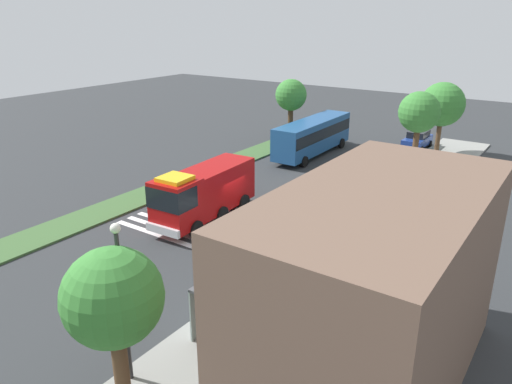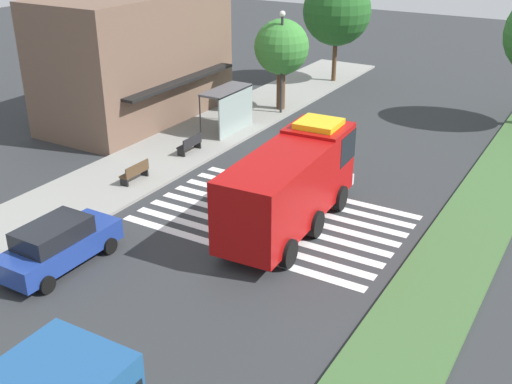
{
  "view_description": "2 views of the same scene",
  "coord_description": "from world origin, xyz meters",
  "px_view_note": "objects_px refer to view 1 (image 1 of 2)",
  "views": [
    {
      "loc": [
        24.42,
        18.81,
        12.88
      ],
      "look_at": [
        -0.68,
        1.46,
        1.72
      ],
      "focal_mm": 34.23,
      "sensor_mm": 36.0,
      "label": 1
    },
    {
      "loc": [
        -18.48,
        -11.36,
        12.05
      ],
      "look_at": [
        1.54,
        0.5,
        1.33
      ],
      "focal_mm": 43.67,
      "sensor_mm": 36.0,
      "label": 2
    }
  ],
  "objects_px": {
    "sidewalk_tree_far_west": "(442,105)",
    "sidewalk_tree_east": "(113,299)",
    "bus_stop_shelter": "(223,289)",
    "median_tree_far_west": "(291,96)",
    "fire_truck": "(202,192)",
    "sidewalk_tree_west": "(419,113)",
    "parked_car_mid": "(332,194)",
    "street_lamp": "(122,291)",
    "parked_car_west": "(417,139)",
    "transit_bus": "(313,134)",
    "bench_west_of_shelter": "(316,244)",
    "bench_near_shelter": "(274,276)"
  },
  "relations": [
    {
      "from": "fire_truck",
      "to": "parked_car_west",
      "type": "height_order",
      "value": "fire_truck"
    },
    {
      "from": "bench_near_shelter",
      "to": "median_tree_far_west",
      "type": "bearing_deg",
      "value": -150.62
    },
    {
      "from": "bus_stop_shelter",
      "to": "street_lamp",
      "type": "bearing_deg",
      "value": -9.23
    },
    {
      "from": "fire_truck",
      "to": "sidewalk_tree_east",
      "type": "height_order",
      "value": "sidewalk_tree_east"
    },
    {
      "from": "median_tree_far_west",
      "to": "transit_bus",
      "type": "bearing_deg",
      "value": 51.28
    },
    {
      "from": "transit_bus",
      "to": "bus_stop_shelter",
      "type": "bearing_deg",
      "value": -160.09
    },
    {
      "from": "fire_truck",
      "to": "sidewalk_tree_east",
      "type": "distance_m",
      "value": 16.0
    },
    {
      "from": "parked_car_west",
      "to": "transit_bus",
      "type": "distance_m",
      "value": 11.3
    },
    {
      "from": "sidewalk_tree_far_west",
      "to": "sidewalk_tree_west",
      "type": "height_order",
      "value": "sidewalk_tree_west"
    },
    {
      "from": "parked_car_west",
      "to": "sidewalk_tree_east",
      "type": "xyz_separation_m",
      "value": [
        40.32,
        2.2,
        3.15
      ]
    },
    {
      "from": "transit_bus",
      "to": "bench_west_of_shelter",
      "type": "distance_m",
      "value": 20.92
    },
    {
      "from": "transit_bus",
      "to": "parked_car_mid",
      "type": "bearing_deg",
      "value": -146.58
    },
    {
      "from": "parked_car_mid",
      "to": "sidewalk_tree_east",
      "type": "height_order",
      "value": "sidewalk_tree_east"
    },
    {
      "from": "fire_truck",
      "to": "street_lamp",
      "type": "distance_m",
      "value": 15.17
    },
    {
      "from": "transit_bus",
      "to": "bench_west_of_shelter",
      "type": "height_order",
      "value": "transit_bus"
    },
    {
      "from": "fire_truck",
      "to": "sidewalk_tree_west",
      "type": "distance_m",
      "value": 20.4
    },
    {
      "from": "parked_car_mid",
      "to": "bench_west_of_shelter",
      "type": "height_order",
      "value": "parked_car_mid"
    },
    {
      "from": "sidewalk_tree_west",
      "to": "street_lamp",
      "type": "bearing_deg",
      "value": -0.73
    },
    {
      "from": "bench_near_shelter",
      "to": "sidewalk_tree_west",
      "type": "bearing_deg",
      "value": -179.08
    },
    {
      "from": "sidewalk_tree_far_west",
      "to": "median_tree_far_west",
      "type": "distance_m",
      "value": 15.01
    },
    {
      "from": "sidewalk_tree_west",
      "to": "sidewalk_tree_far_west",
      "type": "bearing_deg",
      "value": 180.0
    },
    {
      "from": "transit_bus",
      "to": "median_tree_far_west",
      "type": "xyz_separation_m",
      "value": [
        -3.86,
        -4.82,
        2.75
      ]
    },
    {
      "from": "sidewalk_tree_east",
      "to": "bus_stop_shelter",
      "type": "bearing_deg",
      "value": 176.23
    },
    {
      "from": "fire_truck",
      "to": "street_lamp",
      "type": "xyz_separation_m",
      "value": [
        13.0,
        7.61,
        1.81
      ]
    },
    {
      "from": "bench_near_shelter",
      "to": "sidewalk_tree_far_west",
      "type": "xyz_separation_m",
      "value": [
        -30.13,
        -0.37,
        4.19
      ]
    },
    {
      "from": "sidewalk_tree_east",
      "to": "median_tree_far_west",
      "type": "distance_m",
      "value": 38.71
    },
    {
      "from": "sidewalk_tree_west",
      "to": "sidewalk_tree_east",
      "type": "height_order",
      "value": "sidewalk_tree_west"
    },
    {
      "from": "parked_car_mid",
      "to": "parked_car_west",
      "type": "bearing_deg",
      "value": 179.96
    },
    {
      "from": "bus_stop_shelter",
      "to": "fire_truck",
      "type": "bearing_deg",
      "value": -135.07
    },
    {
      "from": "transit_bus",
      "to": "sidewalk_tree_west",
      "type": "height_order",
      "value": "sidewalk_tree_west"
    },
    {
      "from": "fire_truck",
      "to": "bench_west_of_shelter",
      "type": "xyz_separation_m",
      "value": [
        -0.03,
        8.37,
        -1.44
      ]
    },
    {
      "from": "sidewalk_tree_east",
      "to": "sidewalk_tree_west",
      "type": "bearing_deg",
      "value": -180.0
    },
    {
      "from": "parked_car_west",
      "to": "sidewalk_tree_west",
      "type": "distance_m",
      "value": 9.4
    },
    {
      "from": "bus_stop_shelter",
      "to": "sidewalk_tree_far_west",
      "type": "bearing_deg",
      "value": -179.41
    },
    {
      "from": "parked_car_west",
      "to": "transit_bus",
      "type": "bearing_deg",
      "value": -42.38
    },
    {
      "from": "parked_car_west",
      "to": "sidewalk_tree_west",
      "type": "xyz_separation_m",
      "value": [
        8.11,
        2.2,
        4.22
      ]
    },
    {
      "from": "transit_bus",
      "to": "sidewalk_tree_east",
      "type": "xyz_separation_m",
      "value": [
        31.99,
        9.75,
        2.02
      ]
    },
    {
      "from": "fire_truck",
      "to": "bus_stop_shelter",
      "type": "relative_size",
      "value": 2.46
    },
    {
      "from": "bus_stop_shelter",
      "to": "street_lamp",
      "type": "xyz_separation_m",
      "value": [
        4.62,
        -0.75,
        1.95
      ]
    },
    {
      "from": "sidewalk_tree_far_west",
      "to": "transit_bus",
      "type": "bearing_deg",
      "value": -52.56
    },
    {
      "from": "bench_west_of_shelter",
      "to": "street_lamp",
      "type": "bearing_deg",
      "value": -3.37
    },
    {
      "from": "sidewalk_tree_far_west",
      "to": "sidewalk_tree_east",
      "type": "xyz_separation_m",
      "value": [
        39.46,
        0.0,
        -0.73
      ]
    },
    {
      "from": "bench_near_shelter",
      "to": "street_lamp",
      "type": "xyz_separation_m",
      "value": [
        8.62,
        -0.77,
        3.24
      ]
    },
    {
      "from": "sidewalk_tree_west",
      "to": "median_tree_far_west",
      "type": "xyz_separation_m",
      "value": [
        -3.64,
        -14.57,
        -0.34
      ]
    },
    {
      "from": "sidewalk_tree_far_west",
      "to": "median_tree_far_west",
      "type": "xyz_separation_m",
      "value": [
        3.6,
        -14.57,
        0.0
      ]
    },
    {
      "from": "parked_car_mid",
      "to": "bus_stop_shelter",
      "type": "xyz_separation_m",
      "value": [
        15.58,
        2.55,
        0.97
      ]
    },
    {
      "from": "parked_car_mid",
      "to": "bench_near_shelter",
      "type": "xyz_separation_m",
      "value": [
        11.58,
        2.57,
        -0.32
      ]
    },
    {
      "from": "sidewalk_tree_west",
      "to": "parked_car_west",
      "type": "bearing_deg",
      "value": -164.82
    },
    {
      "from": "parked_car_west",
      "to": "bench_west_of_shelter",
      "type": "bearing_deg",
      "value": 5.33
    },
    {
      "from": "bench_west_of_shelter",
      "to": "sidewalk_tree_east",
      "type": "bearing_deg",
      "value": -1.54
    }
  ]
}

